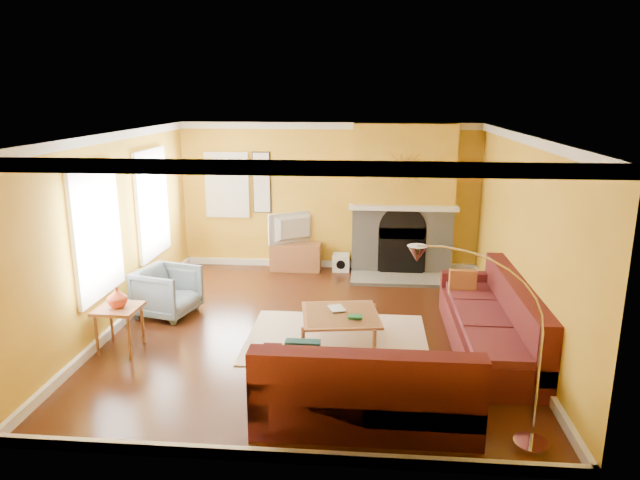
# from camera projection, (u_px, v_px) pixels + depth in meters

# --- Properties ---
(floor) EXTENTS (5.50, 6.00, 0.02)m
(floor) POSITION_uv_depth(u_px,v_px,m) (313.00, 330.00, 7.98)
(floor) COLOR #502510
(floor) RESTS_ON ground
(ceiling) EXTENTS (5.50, 6.00, 0.02)m
(ceiling) POSITION_uv_depth(u_px,v_px,m) (312.00, 133.00, 7.30)
(ceiling) COLOR white
(ceiling) RESTS_ON ground
(wall_back) EXTENTS (5.50, 0.02, 2.70)m
(wall_back) POSITION_uv_depth(u_px,v_px,m) (329.00, 197.00, 10.54)
(wall_back) COLOR gold
(wall_back) RESTS_ON ground
(wall_front) EXTENTS (5.50, 0.02, 2.70)m
(wall_front) POSITION_uv_depth(u_px,v_px,m) (277.00, 323.00, 4.74)
(wall_front) COLOR gold
(wall_front) RESTS_ON ground
(wall_left) EXTENTS (0.02, 6.00, 2.70)m
(wall_left) POSITION_uv_depth(u_px,v_px,m) (114.00, 232.00, 7.87)
(wall_left) COLOR gold
(wall_left) RESTS_ON ground
(wall_right) EXTENTS (0.02, 6.00, 2.70)m
(wall_right) POSITION_uv_depth(u_px,v_px,m) (524.00, 240.00, 7.41)
(wall_right) COLOR gold
(wall_right) RESTS_ON ground
(baseboard) EXTENTS (5.50, 6.00, 0.12)m
(baseboard) POSITION_uv_depth(u_px,v_px,m) (313.00, 325.00, 7.96)
(baseboard) COLOR white
(baseboard) RESTS_ON floor
(crown_molding) EXTENTS (5.50, 6.00, 0.12)m
(crown_molding) POSITION_uv_depth(u_px,v_px,m) (312.00, 139.00, 7.32)
(crown_molding) COLOR white
(crown_molding) RESTS_ON ceiling
(window_left_near) EXTENTS (0.06, 1.22, 1.72)m
(window_left_near) POSITION_uv_depth(u_px,v_px,m) (151.00, 203.00, 9.09)
(window_left_near) COLOR white
(window_left_near) RESTS_ON wall_left
(window_left_far) EXTENTS (0.06, 1.22, 1.72)m
(window_left_far) POSITION_uv_depth(u_px,v_px,m) (96.00, 231.00, 7.25)
(window_left_far) COLOR white
(window_left_far) RESTS_ON wall_left
(window_back) EXTENTS (0.82, 0.06, 1.22)m
(window_back) POSITION_uv_depth(u_px,v_px,m) (227.00, 185.00, 10.61)
(window_back) COLOR white
(window_back) RESTS_ON wall_back
(wall_art) EXTENTS (0.34, 0.04, 1.14)m
(wall_art) POSITION_uv_depth(u_px,v_px,m) (262.00, 183.00, 10.55)
(wall_art) COLOR white
(wall_art) RESTS_ON wall_back
(fireplace) EXTENTS (1.80, 0.40, 2.70)m
(fireplace) POSITION_uv_depth(u_px,v_px,m) (403.00, 200.00, 10.23)
(fireplace) COLOR gray
(fireplace) RESTS_ON floor
(mantel) EXTENTS (1.92, 0.22, 0.08)m
(mantel) POSITION_uv_depth(u_px,v_px,m) (403.00, 208.00, 10.02)
(mantel) COLOR white
(mantel) RESTS_ON fireplace
(hearth) EXTENTS (1.80, 0.70, 0.06)m
(hearth) POSITION_uv_depth(u_px,v_px,m) (402.00, 279.00, 10.03)
(hearth) COLOR gray
(hearth) RESTS_ON floor
(sunburst) EXTENTS (0.70, 0.04, 0.70)m
(sunburst) POSITION_uv_depth(u_px,v_px,m) (405.00, 168.00, 9.86)
(sunburst) COLOR olive
(sunburst) RESTS_ON fireplace
(rug) EXTENTS (2.40, 1.80, 0.02)m
(rug) POSITION_uv_depth(u_px,v_px,m) (337.00, 339.00, 7.66)
(rug) COLOR beige
(rug) RESTS_ON floor
(sectional_sofa) EXTENTS (3.10, 3.70, 0.90)m
(sectional_sofa) POSITION_uv_depth(u_px,v_px,m) (404.00, 326.00, 6.95)
(sectional_sofa) COLOR #571C1D
(sectional_sofa) RESTS_ON floor
(coffee_table) EXTENTS (1.13, 1.13, 0.39)m
(coffee_table) POSITION_uv_depth(u_px,v_px,m) (340.00, 327.00, 7.56)
(coffee_table) COLOR white
(coffee_table) RESTS_ON floor
(media_console) EXTENTS (0.92, 0.42, 0.51)m
(media_console) POSITION_uv_depth(u_px,v_px,m) (296.00, 257.00, 10.62)
(media_console) COLOR #9C5E38
(media_console) RESTS_ON floor
(tv) EXTENTS (0.89, 0.68, 0.57)m
(tv) POSITION_uv_depth(u_px,v_px,m) (295.00, 228.00, 10.48)
(tv) COLOR black
(tv) RESTS_ON media_console
(subwoofer) EXTENTS (0.31, 0.31, 0.31)m
(subwoofer) POSITION_uv_depth(u_px,v_px,m) (341.00, 262.00, 10.60)
(subwoofer) COLOR white
(subwoofer) RESTS_ON floor
(armchair) EXTENTS (0.97, 0.96, 0.73)m
(armchair) POSITION_uv_depth(u_px,v_px,m) (167.00, 292.00, 8.41)
(armchair) COLOR gray
(armchair) RESTS_ON floor
(side_table) EXTENTS (0.55, 0.55, 0.58)m
(side_table) POSITION_uv_depth(u_px,v_px,m) (120.00, 328.00, 7.29)
(side_table) COLOR #9C5E38
(side_table) RESTS_ON floor
(vase) EXTENTS (0.30, 0.30, 0.26)m
(vase) POSITION_uv_depth(u_px,v_px,m) (117.00, 297.00, 7.18)
(vase) COLOR #D9461F
(vase) RESTS_ON side_table
(book) EXTENTS (0.27, 0.31, 0.03)m
(book) POSITION_uv_depth(u_px,v_px,m) (330.00, 309.00, 7.61)
(book) COLOR white
(book) RESTS_ON coffee_table
(arc_lamp) EXTENTS (1.24, 0.36, 1.92)m
(arc_lamp) POSITION_uv_depth(u_px,v_px,m) (481.00, 351.00, 5.13)
(arc_lamp) COLOR silver
(arc_lamp) RESTS_ON floor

